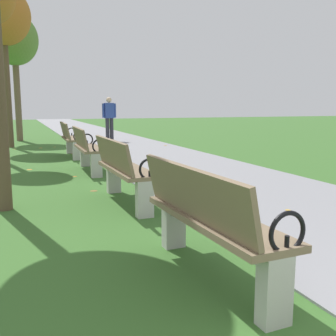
{
  "coord_description": "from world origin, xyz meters",
  "views": [
    {
      "loc": [
        -1.83,
        -0.04,
        1.34
      ],
      "look_at": [
        -0.05,
        4.58,
        0.55
      ],
      "focal_mm": 42.06,
      "sensor_mm": 36.0,
      "label": 1
    }
  ],
  "objects_px": {
    "park_bench_2": "(208,219)",
    "tree_4": "(14,41)",
    "pedestrian_walking": "(109,117)",
    "tree_3": "(4,17)",
    "park_bench_3": "(123,169)",
    "park_bench_4": "(87,148)",
    "park_bench_5": "(71,138)"
  },
  "relations": [
    {
      "from": "tree_4",
      "to": "park_bench_3",
      "type": "bearing_deg",
      "value": -83.69
    },
    {
      "from": "tree_3",
      "to": "tree_4",
      "type": "relative_size",
      "value": 1.06
    },
    {
      "from": "tree_3",
      "to": "park_bench_3",
      "type": "bearing_deg",
      "value": -80.02
    },
    {
      "from": "park_bench_2",
      "to": "tree_3",
      "type": "xyz_separation_m",
      "value": [
        -1.49,
        11.03,
        3.54
      ]
    },
    {
      "from": "pedestrian_walking",
      "to": "park_bench_2",
      "type": "bearing_deg",
      "value": -99.21
    },
    {
      "from": "park_bench_2",
      "to": "pedestrian_walking",
      "type": "bearing_deg",
      "value": 80.79
    },
    {
      "from": "pedestrian_walking",
      "to": "park_bench_4",
      "type": "bearing_deg",
      "value": -106.48
    },
    {
      "from": "park_bench_2",
      "to": "park_bench_3",
      "type": "distance_m",
      "value": 2.54
    },
    {
      "from": "park_bench_3",
      "to": "park_bench_5",
      "type": "bearing_deg",
      "value": 90.0
    },
    {
      "from": "park_bench_2",
      "to": "tree_4",
      "type": "height_order",
      "value": "tree_4"
    },
    {
      "from": "pedestrian_walking",
      "to": "park_bench_3",
      "type": "bearing_deg",
      "value": -101.63
    },
    {
      "from": "park_bench_3",
      "to": "tree_4",
      "type": "height_order",
      "value": "tree_4"
    },
    {
      "from": "park_bench_5",
      "to": "tree_4",
      "type": "xyz_separation_m",
      "value": [
        -1.21,
        5.52,
        3.2
      ]
    },
    {
      "from": "tree_3",
      "to": "pedestrian_walking",
      "type": "relative_size",
      "value": 3.06
    },
    {
      "from": "park_bench_2",
      "to": "pedestrian_walking",
      "type": "distance_m",
      "value": 12.13
    },
    {
      "from": "park_bench_3",
      "to": "tree_3",
      "type": "relative_size",
      "value": 0.32
    },
    {
      "from": "park_bench_5",
      "to": "pedestrian_walking",
      "type": "bearing_deg",
      "value": 64.21
    },
    {
      "from": "park_bench_4",
      "to": "park_bench_5",
      "type": "distance_m",
      "value": 2.54
    },
    {
      "from": "park_bench_2",
      "to": "park_bench_4",
      "type": "relative_size",
      "value": 1.01
    },
    {
      "from": "tree_4",
      "to": "park_bench_4",
      "type": "bearing_deg",
      "value": -81.47
    },
    {
      "from": "park_bench_2",
      "to": "tree_4",
      "type": "xyz_separation_m",
      "value": [
        -1.21,
        13.47,
        3.2
      ]
    },
    {
      "from": "park_bench_3",
      "to": "park_bench_4",
      "type": "distance_m",
      "value": 2.87
    },
    {
      "from": "park_bench_4",
      "to": "pedestrian_walking",
      "type": "height_order",
      "value": "pedestrian_walking"
    },
    {
      "from": "pedestrian_walking",
      "to": "park_bench_5",
      "type": "bearing_deg",
      "value": -115.79
    },
    {
      "from": "park_bench_2",
      "to": "tree_4",
      "type": "bearing_deg",
      "value": 95.13
    },
    {
      "from": "park_bench_2",
      "to": "park_bench_4",
      "type": "xyz_separation_m",
      "value": [
        -0.0,
        5.41,
        0.0
      ]
    },
    {
      "from": "park_bench_5",
      "to": "park_bench_4",
      "type": "bearing_deg",
      "value": -90.0
    },
    {
      "from": "park_bench_4",
      "to": "pedestrian_walking",
      "type": "xyz_separation_m",
      "value": [
        1.94,
        6.56,
        0.44
      ]
    },
    {
      "from": "park_bench_5",
      "to": "tree_3",
      "type": "bearing_deg",
      "value": 115.89
    },
    {
      "from": "park_bench_2",
      "to": "park_bench_4",
      "type": "height_order",
      "value": "same"
    },
    {
      "from": "tree_4",
      "to": "pedestrian_walking",
      "type": "bearing_deg",
      "value": -25.56
    },
    {
      "from": "park_bench_2",
      "to": "tree_4",
      "type": "distance_m",
      "value": 13.9
    }
  ]
}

